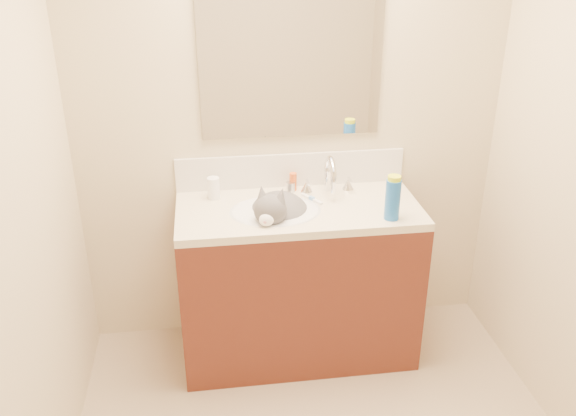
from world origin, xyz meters
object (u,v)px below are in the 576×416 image
object	(u,v)px
faucet	(329,178)
spray_can	(393,200)
cat	(278,214)
amber_bottle	(293,182)
vanity_cabinet	(298,284)
silver_jar	(290,187)
basin	(275,224)
pill_bottle	(214,188)

from	to	relation	value
faucet	spray_can	distance (m)	0.40
cat	amber_bottle	distance (m)	0.26
faucet	vanity_cabinet	bearing A→B (deg)	-142.71
faucet	cat	bearing A→B (deg)	-151.28
vanity_cabinet	faucet	world-z (taller)	faucet
faucet	spray_can	size ratio (longest dim) A/B	1.44
faucet	spray_can	xyz separation A→B (m)	(0.23, -0.33, 0.01)
cat	silver_jar	world-z (taller)	cat
silver_jar	amber_bottle	distance (m)	0.03
basin	faucet	xyz separation A→B (m)	(0.30, 0.17, 0.16)
faucet	silver_jar	world-z (taller)	faucet
silver_jar	basin	bearing A→B (deg)	-116.20
amber_bottle	spray_can	size ratio (longest dim) A/B	0.48
spray_can	faucet	bearing A→B (deg)	125.53
basin	pill_bottle	world-z (taller)	pill_bottle
basin	faucet	distance (m)	0.38
basin	pill_bottle	size ratio (longest dim) A/B	4.03
basin	spray_can	xyz separation A→B (m)	(0.53, -0.16, 0.17)
basin	faucet	world-z (taller)	faucet
basin	pill_bottle	distance (m)	0.37
basin	spray_can	distance (m)	0.58
basin	amber_bottle	bearing A→B (deg)	62.65
basin	amber_bottle	distance (m)	0.29
vanity_cabinet	basin	bearing A→B (deg)	-165.96
silver_jar	faucet	bearing A→B (deg)	-13.85
basin	silver_jar	world-z (taller)	silver_jar
vanity_cabinet	faucet	xyz separation A→B (m)	(0.18, 0.14, 0.54)
silver_jar	spray_can	distance (m)	0.57
cat	silver_jar	bearing A→B (deg)	89.28
amber_bottle	cat	bearing A→B (deg)	-115.32
pill_bottle	silver_jar	world-z (taller)	pill_bottle
amber_bottle	pill_bottle	bearing A→B (deg)	-173.29
basin	amber_bottle	world-z (taller)	amber_bottle
faucet	pill_bottle	xyz separation A→B (m)	(-0.59, 0.02, -0.03)
vanity_cabinet	amber_bottle	distance (m)	0.54
cat	spray_can	distance (m)	0.56
pill_bottle	spray_can	distance (m)	0.89
basin	pill_bottle	bearing A→B (deg)	146.89
vanity_cabinet	spray_can	world-z (taller)	spray_can
pill_bottle	cat	bearing A→B (deg)	-30.15
faucet	silver_jar	distance (m)	0.21
cat	silver_jar	xyz separation A→B (m)	(0.09, 0.20, 0.05)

